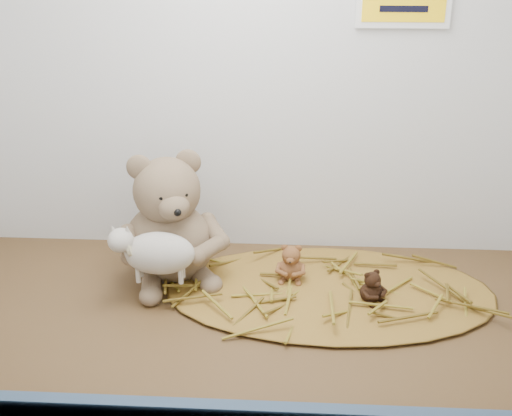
# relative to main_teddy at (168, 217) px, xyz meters

# --- Properties ---
(alcove_shell) EXTENTS (1.20, 0.60, 0.90)m
(alcove_shell) POSITION_rel_main_teddy_xyz_m (0.15, -0.05, 0.32)
(alcove_shell) COLOR #483119
(alcove_shell) RESTS_ON ground
(front_rail) EXTENTS (1.19, 0.02, 0.04)m
(front_rail) POSITION_rel_main_teddy_xyz_m (0.15, -0.43, -0.12)
(front_rail) COLOR #3E5677
(front_rail) RESTS_ON shelf_floor
(straw_bed) EXTENTS (0.65, 0.38, 0.01)m
(straw_bed) POSITION_rel_main_teddy_xyz_m (0.32, -0.05, -0.13)
(straw_bed) COLOR brown
(straw_bed) RESTS_ON shelf_floor
(main_teddy) EXTENTS (0.29, 0.30, 0.27)m
(main_teddy) POSITION_rel_main_teddy_xyz_m (0.00, 0.00, 0.00)
(main_teddy) COLOR #79634A
(main_teddy) RESTS_ON shelf_floor
(toy_lamb) EXTENTS (0.18, 0.11, 0.11)m
(toy_lamb) POSITION_rel_main_teddy_xyz_m (0.00, -0.10, -0.03)
(toy_lamb) COLOR beige
(toy_lamb) RESTS_ON main_teddy
(mini_teddy_tan) EXTENTS (0.07, 0.07, 0.08)m
(mini_teddy_tan) POSITION_rel_main_teddy_xyz_m (0.25, -0.01, -0.08)
(mini_teddy_tan) COLOR brown
(mini_teddy_tan) RESTS_ON straw_bed
(mini_teddy_brown) EXTENTS (0.07, 0.07, 0.06)m
(mini_teddy_brown) POSITION_rel_main_teddy_xyz_m (0.40, -0.09, -0.09)
(mini_teddy_brown) COLOR black
(mini_teddy_brown) RESTS_ON straw_bed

